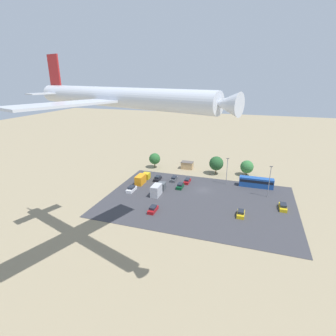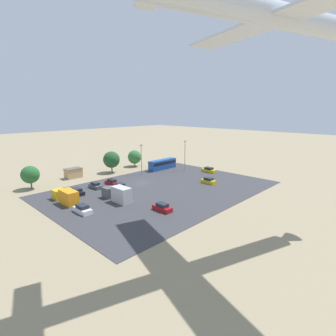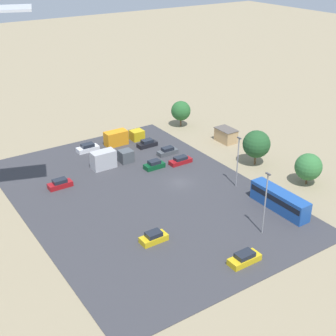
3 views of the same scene
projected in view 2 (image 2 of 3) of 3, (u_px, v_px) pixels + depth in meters
The scene contains 20 objects.
ground_plane at pixel (141, 183), 74.56m from camera, with size 400.00×400.00×0.00m, color gray.
parking_lot_surface at pixel (162, 189), 68.91m from camera, with size 56.79×39.79×0.08m.
shed_building at pixel (73, 173), 80.12m from camera, with size 4.94×3.23×2.97m.
bus at pixel (163, 164), 91.46m from camera, with size 11.27×2.55×3.35m.
parked_car_0 at pixel (208, 181), 74.09m from camera, with size 1.95×4.15×1.63m.
parked_car_1 at pixel (162, 208), 54.01m from camera, with size 1.82×4.36×1.62m.
parked_car_2 at pixel (209, 170), 87.27m from camera, with size 1.99×4.78×1.63m.
parked_car_3 at pixel (120, 187), 68.38m from camera, with size 1.88×4.06×1.65m.
parked_car_4 at pixel (95, 186), 69.50m from camera, with size 1.72×4.35×1.59m.
parked_car_5 at pixel (112, 182), 72.89m from camera, with size 1.73×4.72×1.48m.
parked_car_6 at pixel (77, 192), 64.43m from camera, with size 1.90×4.32×1.58m.
parked_car_7 at pixel (82, 209), 53.06m from camera, with size 1.99×4.65×1.65m.
parked_truck_0 at pixel (118, 194), 59.67m from camera, with size 2.47×8.61×3.52m.
parked_truck_1 at pixel (66, 196), 58.62m from camera, with size 2.46×9.06×3.13m.
tree_near_shed at pixel (111, 160), 86.25m from camera, with size 5.45×5.45×7.08m.
tree_apron_mid at pixel (135, 157), 95.87m from camera, with size 4.94×4.94×5.95m.
tree_apron_far at pixel (30, 175), 68.34m from camera, with size 4.62×4.62×6.21m.
light_pole_lot_centre at pixel (185, 155), 88.29m from camera, with size 0.90×0.28×10.22m.
light_pole_lot_edge at pixel (141, 158), 83.25m from camera, with size 0.90×0.28×9.55m.
airplane at pixel (282, 16), 34.70m from camera, with size 40.83×35.22×9.17m.
Camera 2 is at (46.43, 55.28, 20.59)m, focal length 28.00 mm.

